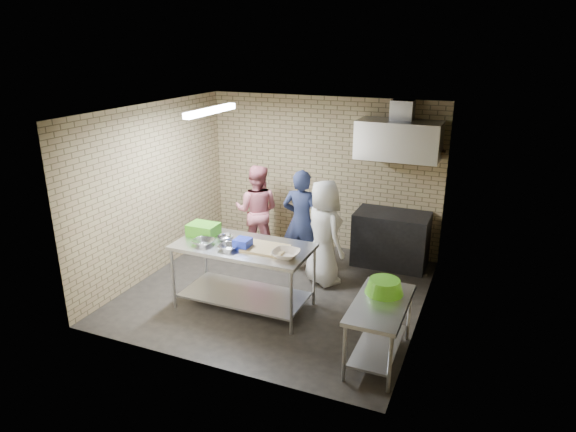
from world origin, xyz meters
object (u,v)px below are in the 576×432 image
Objects in this scene: green_basin at (384,286)px; woman_white at (324,233)px; man_navy at (301,222)px; side_counter at (379,331)px; stove at (391,239)px; bottle_red at (404,143)px; woman_pink at (257,211)px; prep_table at (244,276)px; bottle_green at (429,145)px; green_crate at (203,229)px; blue_tub at (243,243)px.

woman_white is (-1.25, 1.44, -0.02)m from green_basin.
green_basin is 0.27× the size of man_navy.
side_counter is 2.79m from stove.
side_counter is 0.73× the size of woman_white.
woman_white is (-0.82, -1.06, 0.37)m from stove.
bottle_red is 0.11× the size of woman_pink.
woman_pink is at bearing 17.63° from woman_white.
bottle_red reaches higher than side_counter.
bottle_green is (2.03, 2.48, 1.55)m from prep_table.
green_crate reaches higher than blue_tub.
green_crate is 2.00× the size of blue_tub.
woman_pink reaches higher than blue_tub.
green_basin is 3.07× the size of bottle_green.
green_crate is 1.65m from woman_pink.
man_navy is at bearing 148.90° from woman_pink.
green_crate is 1.65m from man_navy.
stove is 3.17m from green_crate.
woman_white reaches higher than green_basin.
prep_table is at bearing -125.28° from stove.
bottle_red is (1.63, 2.48, 1.56)m from prep_table.
green_crate reaches higher than green_basin.
side_counter is (2.03, -0.51, -0.09)m from prep_table.
man_navy is at bearing 12.40° from woman_white.
prep_table is 3.56m from bottle_green.
bottle_red is at bearing -174.10° from woman_pink.
man_navy reaches higher than side_counter.
woman_white is (1.42, -0.58, 0.01)m from woman_pink.
bottle_red reaches higher than stove.
prep_table is 2.74m from stove.
bottle_green is at bearing 89.58° from green_basin.
green_crate is 0.26× the size of woman_pink.
man_navy is 1.04× the size of woman_white.
bottle_green reaches higher than blue_tub.
stove is at bearing -151.93° from bottle_green.
bottle_green is 0.09× the size of man_navy.
bottle_green is 0.09× the size of woman_pink.
bottle_green is (1.98, 2.58, 1.01)m from blue_tub.
blue_tub is 0.13× the size of woman_pink.
prep_table is 10.42× the size of bottle_red.
woman_white is at bearing 60.78° from blue_tub.
bottle_green reaches higher than stove.
bottle_green reaches higher than woman_pink.
blue_tub is at bearing -123.26° from stove.
woman_pink is at bearing -167.76° from stove.
blue_tub is 1.98m from green_basin.
bottle_green is at bearing 40.78° from green_crate.
woman_pink is at bearing -164.90° from bottle_green.
side_counter is at bearing 128.21° from woman_pink.
woman_pink is (-2.29, -0.73, -1.23)m from bottle_red.
blue_tub is 1.39× the size of bottle_green.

